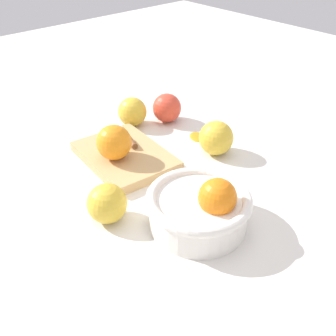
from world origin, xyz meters
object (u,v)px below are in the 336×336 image
(cutting_board, at_px, (125,156))
(apple_back_left, at_px, (107,203))
(orange_on_board, at_px, (114,142))
(knife, at_px, (126,136))
(apple_front_right_2, at_px, (167,108))
(apple_front_right, at_px, (132,112))
(apple_front_center, at_px, (216,138))
(bowl, at_px, (200,207))

(cutting_board, xyz_separation_m, apple_back_left, (-0.14, 0.14, 0.03))
(orange_on_board, bearing_deg, apple_back_left, 139.99)
(knife, distance_m, apple_back_left, 0.26)
(knife, xyz_separation_m, apple_front_right_2, (0.03, -0.16, 0.01))
(orange_on_board, relative_size, apple_front_right, 1.03)
(cutting_board, height_order, apple_front_right_2, apple_front_right_2)
(cutting_board, bearing_deg, apple_front_right, -43.61)
(cutting_board, height_order, apple_front_center, apple_front_center)
(apple_back_left, relative_size, apple_front_right_2, 0.98)
(apple_front_center, xyz_separation_m, apple_front_right_2, (0.19, -0.02, -0.00))
(apple_front_center, relative_size, apple_front_right_2, 1.05)
(bowl, distance_m, apple_front_right, 0.41)
(apple_front_center, bearing_deg, cutting_board, 56.89)
(orange_on_board, xyz_separation_m, apple_front_right_2, (0.08, -0.22, -0.02))
(orange_on_board, relative_size, apple_back_left, 1.03)
(apple_front_right, relative_size, apple_front_right_2, 0.99)
(apple_front_right, height_order, apple_back_left, same)
(knife, bearing_deg, bowl, 167.21)
(orange_on_board, bearing_deg, knife, -52.94)
(bowl, relative_size, orange_on_board, 2.47)
(apple_front_center, bearing_deg, orange_on_board, 61.87)
(apple_front_center, relative_size, apple_back_left, 1.07)
(cutting_board, relative_size, apple_front_right, 3.02)
(apple_front_center, bearing_deg, apple_front_right, 13.38)
(orange_on_board, relative_size, knife, 0.49)
(knife, relative_size, apple_front_right_2, 2.08)
(bowl, bearing_deg, apple_front_right_2, -33.50)
(orange_on_board, bearing_deg, cutting_board, -79.99)
(apple_back_left, xyz_separation_m, apple_front_right_2, (0.22, -0.34, 0.00))
(knife, distance_m, apple_front_right_2, 0.16)
(knife, xyz_separation_m, apple_back_left, (-0.19, 0.18, 0.01))
(bowl, xyz_separation_m, orange_on_board, (0.26, -0.00, 0.02))
(bowl, bearing_deg, orange_on_board, -0.34)
(cutting_board, relative_size, apple_front_center, 2.84)
(apple_front_right, bearing_deg, orange_on_board, 131.29)
(cutting_board, bearing_deg, apple_back_left, 134.63)
(orange_on_board, height_order, apple_front_right_2, orange_on_board)
(knife, height_order, apple_front_center, apple_front_center)
(cutting_board, relative_size, apple_back_left, 3.04)
(bowl, xyz_separation_m, apple_back_left, (0.12, 0.11, -0.00))
(apple_front_right_2, bearing_deg, orange_on_board, 110.75)
(knife, bearing_deg, apple_front_right, -45.34)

